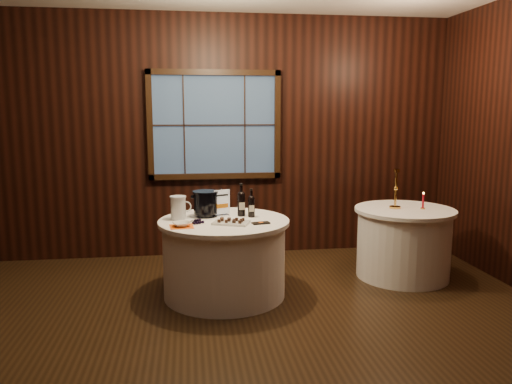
{
  "coord_description": "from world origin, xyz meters",
  "views": [
    {
      "loc": [
        -0.34,
        -3.77,
        1.82
      ],
      "look_at": [
        0.3,
        0.9,
        1.05
      ],
      "focal_mm": 35.0,
      "sensor_mm": 36.0,
      "label": 1
    }
  ],
  "objects": [
    {
      "name": "ground",
      "position": [
        0.0,
        0.0,
        0.0
      ],
      "size": [
        6.0,
        6.0,
        0.0
      ],
      "primitive_type": "plane",
      "color": "black",
      "rests_on": "ground"
    },
    {
      "name": "port_bottle_left",
      "position": [
        0.19,
        1.16,
        0.91
      ],
      "size": [
        0.08,
        0.08,
        0.33
      ],
      "rotation": [
        0.0,
        0.0,
        0.06
      ],
      "color": "black",
      "rests_on": "main_table"
    },
    {
      "name": "grape_bunch",
      "position": [
        -0.26,
        0.85,
        0.79
      ],
      "size": [
        0.18,
        0.09,
        0.04
      ],
      "rotation": [
        0.0,
        0.0,
        0.22
      ],
      "color": "black",
      "rests_on": "main_table"
    },
    {
      "name": "back_wall",
      "position": [
        0.0,
        2.48,
        1.54
      ],
      "size": [
        6.0,
        0.1,
        3.0
      ],
      "color": "black",
      "rests_on": "ground"
    },
    {
      "name": "main_table",
      "position": [
        0.0,
        1.0,
        0.39
      ],
      "size": [
        1.28,
        1.28,
        0.77
      ],
      "color": "white",
      "rests_on": "ground"
    },
    {
      "name": "glass_pitcher",
      "position": [
        -0.44,
        1.09,
        0.89
      ],
      "size": [
        0.21,
        0.16,
        0.23
      ],
      "rotation": [
        0.0,
        0.0,
        0.18
      ],
      "color": "white",
      "rests_on": "main_table"
    },
    {
      "name": "red_candle",
      "position": [
        2.18,
        1.25,
        0.84
      ],
      "size": [
        0.05,
        0.05,
        0.19
      ],
      "color": "gold",
      "rests_on": "side_table"
    },
    {
      "name": "chocolate_plate",
      "position": [
        0.06,
        0.82,
        0.79
      ],
      "size": [
        0.39,
        0.32,
        0.05
      ],
      "rotation": [
        0.0,
        0.0,
        -0.36
      ],
      "color": "white",
      "rests_on": "main_table"
    },
    {
      "name": "brass_candlestick",
      "position": [
        1.9,
        1.33,
        0.93
      ],
      "size": [
        0.12,
        0.12,
        0.43
      ],
      "color": "gold",
      "rests_on": "side_table"
    },
    {
      "name": "side_table",
      "position": [
        2.0,
        1.3,
        0.39
      ],
      "size": [
        1.08,
        1.08,
        0.77
      ],
      "color": "white",
      "rests_on": "ground"
    },
    {
      "name": "ice_bucket",
      "position": [
        -0.17,
        1.18,
        0.91
      ],
      "size": [
        0.26,
        0.26,
        0.26
      ],
      "color": "black",
      "rests_on": "main_table"
    },
    {
      "name": "port_bottle_right",
      "position": [
        0.28,
        1.09,
        0.89
      ],
      "size": [
        0.07,
        0.07,
        0.29
      ],
      "rotation": [
        0.0,
        0.0,
        -0.03
      ],
      "color": "black",
      "rests_on": "main_table"
    },
    {
      "name": "orange_napkin",
      "position": [
        -0.41,
        0.76,
        0.77
      ],
      "size": [
        0.23,
        0.23,
        0.0
      ],
      "primitive_type": "cube",
      "rotation": [
        0.0,
        0.0,
        0.1
      ],
      "color": "orange",
      "rests_on": "main_table"
    },
    {
      "name": "chocolate_box",
      "position": [
        0.33,
        0.78,
        0.78
      ],
      "size": [
        0.18,
        0.11,
        0.01
      ],
      "primitive_type": "cube",
      "rotation": [
        0.0,
        0.0,
        0.19
      ],
      "color": "black",
      "rests_on": "main_table"
    },
    {
      "name": "cracker_bowl",
      "position": [
        -0.41,
        0.76,
        0.79
      ],
      "size": [
        0.2,
        0.2,
        0.04
      ],
      "primitive_type": "imported",
      "rotation": [
        0.0,
        0.0,
        0.3
      ],
      "color": "white",
      "rests_on": "orange_napkin"
    },
    {
      "name": "sign_stand",
      "position": [
        -0.01,
        1.17,
        0.87
      ],
      "size": [
        0.17,
        0.13,
        0.28
      ],
      "rotation": [
        0.0,
        0.0,
        0.39
      ],
      "color": "silver",
      "rests_on": "main_table"
    }
  ]
}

